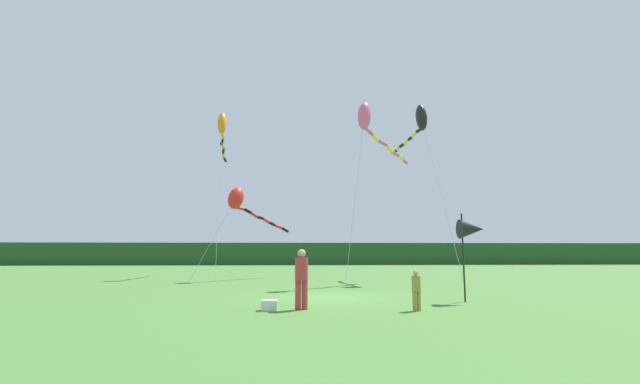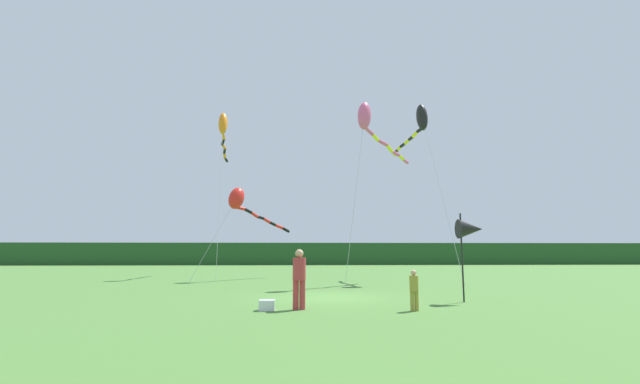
% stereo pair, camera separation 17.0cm
% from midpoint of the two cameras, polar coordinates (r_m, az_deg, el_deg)
% --- Properties ---
extents(ground_plane, '(120.00, 120.00, 0.00)m').
position_cam_midpoint_polar(ground_plane, '(17.36, 1.32, -13.69)').
color(ground_plane, '#477533').
extents(distant_treeline, '(108.00, 2.88, 3.06)m').
position_cam_midpoint_polar(distant_treeline, '(62.24, -1.76, -8.12)').
color(distant_treeline, '#234C23').
rests_on(distant_treeline, ground).
extents(person_adult, '(0.40, 0.40, 1.84)m').
position_cam_midpoint_polar(person_adult, '(13.70, -2.39, -10.92)').
color(person_adult, '#B23338').
rests_on(person_adult, ground).
extents(person_child, '(0.27, 0.27, 1.21)m').
position_cam_midpoint_polar(person_child, '(13.71, 12.61, -12.20)').
color(person_child, olive).
rests_on(person_child, ground).
extents(cooler_box, '(0.47, 0.41, 0.31)m').
position_cam_midpoint_polar(cooler_box, '(13.64, -6.62, -14.57)').
color(cooler_box, silver).
rests_on(cooler_box, ground).
extents(banner_flag_pole, '(0.90, 0.70, 3.14)m').
position_cam_midpoint_polar(banner_flag_pole, '(16.64, 19.40, -4.70)').
color(banner_flag_pole, black).
rests_on(banner_flag_pole, ground).
extents(kite_rainbow, '(4.85, 5.72, 10.13)m').
position_cam_midpoint_polar(kite_rainbow, '(24.95, 6.67, 9.07)').
color(kite_rainbow, '#B2B2B2').
rests_on(kite_rainbow, ground).
extents(kite_black, '(1.70, 8.22, 11.10)m').
position_cam_midpoint_polar(kite_black, '(28.45, 13.11, 9.02)').
color(kite_black, '#B2B2B2').
rests_on(kite_black, ground).
extents(kite_red, '(5.58, 6.43, 5.98)m').
position_cam_midpoint_polar(kite_red, '(28.18, -10.22, -1.24)').
color(kite_red, '#B2B2B2').
rests_on(kite_red, ground).
extents(kite_orange, '(1.21, 9.15, 12.19)m').
position_cam_midpoint_polar(kite_orange, '(33.79, -12.46, 8.13)').
color(kite_orange, '#B2B2B2').
rests_on(kite_orange, ground).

